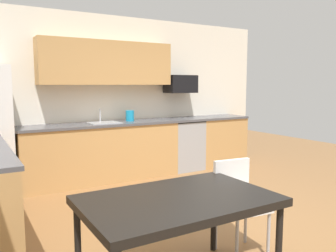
{
  "coord_description": "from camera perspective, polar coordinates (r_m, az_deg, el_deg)",
  "views": [
    {
      "loc": [
        -2.35,
        -2.97,
        1.56
      ],
      "look_at": [
        0.0,
        1.0,
        1.0
      ],
      "focal_mm": 37.03,
      "sensor_mm": 36.0,
      "label": 1
    }
  ],
  "objects": [
    {
      "name": "ground_plane",
      "position": [
        4.1,
        7.41,
        -15.52
      ],
      "size": [
        12.0,
        12.0,
        0.0
      ],
      "primitive_type": "plane",
      "color": "olive"
    },
    {
      "name": "wall_back",
      "position": [
        6.1,
        -7.95,
        4.87
      ],
      "size": [
        5.8,
        0.1,
        2.7
      ],
      "primitive_type": "cube",
      "color": "silver",
      "rests_on": "ground"
    },
    {
      "name": "cabinet_run_back",
      "position": [
        5.7,
        -10.88,
        -4.43
      ],
      "size": [
        2.54,
        0.6,
        0.9
      ],
      "primitive_type": "cube",
      "color": "tan",
      "rests_on": "ground"
    },
    {
      "name": "cabinet_run_back_right",
      "position": [
        6.86,
        8.14,
        -2.47
      ],
      "size": [
        1.01,
        0.6,
        0.9
      ],
      "primitive_type": "cube",
      "color": "tan",
      "rests_on": "ground"
    },
    {
      "name": "countertop_back",
      "position": [
        5.81,
        -6.54,
        0.54
      ],
      "size": [
        4.8,
        0.64,
        0.04
      ],
      "primitive_type": "cube",
      "color": "#4C4C51",
      "rests_on": "cabinet_run_back"
    },
    {
      "name": "upper_cabinets_back",
      "position": [
        5.79,
        -9.97,
        10.18
      ],
      "size": [
        2.2,
        0.34,
        0.7
      ],
      "primitive_type": "cube",
      "color": "tan"
    },
    {
      "name": "oven_range",
      "position": [
        6.39,
        2.51,
        -3.05
      ],
      "size": [
        0.6,
        0.6,
        0.91
      ],
      "color": "#999BA0",
      "rests_on": "ground"
    },
    {
      "name": "microwave",
      "position": [
        6.38,
        2.07,
        6.92
      ],
      "size": [
        0.54,
        0.36,
        0.32
      ],
      "primitive_type": "cube",
      "color": "black"
    },
    {
      "name": "sink_basin",
      "position": [
        5.65,
        -10.46,
        -0.11
      ],
      "size": [
        0.48,
        0.4,
        0.14
      ],
      "primitive_type": "cube",
      "color": "#A5A8AD",
      "rests_on": "countertop_back"
    },
    {
      "name": "sink_faucet",
      "position": [
        5.81,
        -11.1,
        1.65
      ],
      "size": [
        0.02,
        0.02,
        0.24
      ],
      "primitive_type": "cylinder",
      "color": "#B2B5BA",
      "rests_on": "countertop_back"
    },
    {
      "name": "dining_table",
      "position": [
        2.61,
        1.67,
        -12.83
      ],
      "size": [
        1.4,
        0.9,
        0.74
      ],
      "color": "black",
      "rests_on": "ground"
    },
    {
      "name": "chair_near_table",
      "position": [
        3.35,
        11.42,
        -11.58
      ],
      "size": [
        0.44,
        0.44,
        0.85
      ],
      "color": "white",
      "rests_on": "ground"
    },
    {
      "name": "kettle",
      "position": [
        5.86,
        -6.29,
        1.59
      ],
      "size": [
        0.14,
        0.14,
        0.2
      ],
      "primitive_type": "cylinder",
      "color": "#198CBF",
      "rests_on": "countertop_back"
    }
  ]
}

